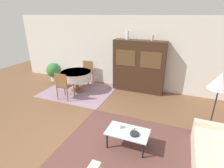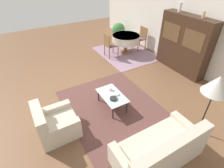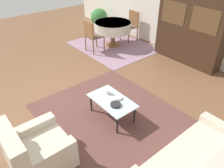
# 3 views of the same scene
# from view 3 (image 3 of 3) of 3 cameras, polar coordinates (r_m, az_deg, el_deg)

# --- Properties ---
(ground_plane) EXTENTS (14.00, 14.00, 0.00)m
(ground_plane) POSITION_cam_3_polar(r_m,az_deg,el_deg) (4.80, -10.18, -3.52)
(ground_plane) COLOR brown
(wall_back) EXTENTS (10.00, 0.06, 2.70)m
(wall_back) POSITION_cam_3_polar(r_m,az_deg,el_deg) (6.56, 18.37, 18.59)
(wall_back) COLOR silver
(wall_back) RESTS_ON ground_plane
(area_rug) EXTENTS (2.85, 2.32, 0.01)m
(area_rug) POSITION_cam_3_polar(r_m,az_deg,el_deg) (4.22, 0.33, -8.73)
(area_rug) COLOR brown
(area_rug) RESTS_ON ground_plane
(dining_rug) EXTENTS (2.49, 2.05, 0.01)m
(dining_rug) POSITION_cam_3_polar(r_m,az_deg,el_deg) (7.15, 0.37, 9.88)
(dining_rug) COLOR gray
(dining_rug) RESTS_ON ground_plane
(armchair) EXTENTS (0.81, 0.84, 0.81)m
(armchair) POSITION_cam_3_polar(r_m,az_deg,el_deg) (3.47, -19.47, -16.20)
(armchair) COLOR beige
(armchair) RESTS_ON ground_plane
(coffee_table) EXTENTS (0.90, 0.53, 0.39)m
(coffee_table) POSITION_cam_3_polar(r_m,az_deg,el_deg) (4.02, -0.00, -4.69)
(coffee_table) COLOR black
(coffee_table) RESTS_ON area_rug
(display_cabinet) EXTENTS (1.87, 0.43, 1.89)m
(display_cabinet) POSITION_cam_3_polar(r_m,az_deg,el_deg) (6.22, 19.86, 13.63)
(display_cabinet) COLOR #382316
(display_cabinet) RESTS_ON ground_plane
(dining_table) EXTENTS (1.13, 1.13, 0.75)m
(dining_table) POSITION_cam_3_polar(r_m,az_deg,el_deg) (7.01, 0.20, 14.67)
(dining_table) COLOR brown
(dining_table) RESTS_ON dining_rug
(dining_chair_near) EXTENTS (0.44, 0.44, 0.94)m
(dining_chair_near) POSITION_cam_3_polar(r_m,az_deg,el_deg) (6.59, -5.20, 12.75)
(dining_chair_near) COLOR brown
(dining_chair_near) RESTS_ON dining_rug
(dining_chair_far) EXTENTS (0.44, 0.44, 0.94)m
(dining_chair_far) POSITION_cam_3_polar(r_m,az_deg,el_deg) (7.53, 4.99, 15.38)
(dining_chair_far) COLOR brown
(dining_chair_far) RESTS_ON dining_rug
(cup) EXTENTS (0.08, 0.08, 0.09)m
(cup) POSITION_cam_3_polar(r_m,az_deg,el_deg) (4.12, -1.07, -2.07)
(cup) COLOR white
(cup) RESTS_ON coffee_table
(bowl) EXTENTS (0.19, 0.19, 0.05)m
(bowl) POSITION_cam_3_polar(r_m,az_deg,el_deg) (3.85, 0.93, -5.37)
(bowl) COLOR #232328
(bowl) RESTS_ON coffee_table
(bowl_small) EXTENTS (0.13, 0.13, 0.04)m
(bowl_small) POSITION_cam_3_polar(r_m,az_deg,el_deg) (4.01, 1.69, -3.66)
(bowl_small) COLOR white
(bowl_small) RESTS_ON coffee_table
(potted_plant) EXTENTS (0.62, 0.62, 0.78)m
(potted_plant) POSITION_cam_3_polar(r_m,az_deg,el_deg) (8.57, -3.39, 16.90)
(potted_plant) COLOR beige
(potted_plant) RESTS_ON ground_plane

